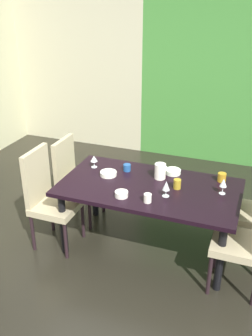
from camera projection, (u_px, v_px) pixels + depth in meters
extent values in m
cube|color=black|center=(93.00, 262.00, 3.74)|extent=(5.59, 5.94, 0.02)
cube|color=beige|center=(75.00, 64.00, 6.14)|extent=(2.34, 0.10, 2.71)
cube|color=black|center=(149.00, 188.00, 3.66)|extent=(1.75, 0.95, 0.04)
cylinder|color=black|center=(95.00, 189.00, 4.37)|extent=(0.07, 0.07, 0.68)
cylinder|color=black|center=(230.00, 214.00, 3.89)|extent=(0.07, 0.07, 0.68)
cylinder|color=black|center=(63.00, 223.00, 3.74)|extent=(0.07, 0.07, 0.68)
cylinder|color=black|center=(220.00, 258.00, 3.25)|extent=(0.07, 0.07, 0.68)
cube|color=tan|center=(243.00, 212.00, 3.71)|extent=(0.44, 0.44, 0.07)
cylinder|color=black|center=(218.00, 239.00, 3.72)|extent=(0.04, 0.04, 0.42)
cylinder|color=black|center=(223.00, 219.00, 4.04)|extent=(0.04, 0.04, 0.42)
cube|color=tan|center=(238.00, 244.00, 3.25)|extent=(0.44, 0.44, 0.07)
cylinder|color=black|center=(209.00, 275.00, 3.25)|extent=(0.04, 0.04, 0.42)
cylinder|color=black|center=(216.00, 249.00, 3.57)|extent=(0.04, 0.04, 0.42)
cube|color=tan|center=(57.00, 207.00, 3.81)|extent=(0.44, 0.44, 0.07)
cube|color=tan|center=(37.00, 177.00, 3.75)|extent=(0.05, 0.42, 0.60)
cylinder|color=black|center=(83.00, 221.00, 4.02)|extent=(0.04, 0.04, 0.42)
cylinder|color=black|center=(66.00, 241.00, 3.70)|extent=(0.04, 0.04, 0.42)
cylinder|color=black|center=(52.00, 214.00, 4.14)|extent=(0.04, 0.04, 0.42)
cylinder|color=black|center=(33.00, 233.00, 3.82)|extent=(0.04, 0.04, 0.42)
cube|color=tan|center=(81.00, 183.00, 4.28)|extent=(0.44, 0.44, 0.07)
cube|color=tan|center=(64.00, 160.00, 4.23)|extent=(0.05, 0.42, 0.51)
cylinder|color=black|center=(103.00, 197.00, 4.48)|extent=(0.04, 0.04, 0.42)
cylinder|color=black|center=(90.00, 213.00, 4.16)|extent=(0.04, 0.04, 0.42)
cylinder|color=black|center=(75.00, 191.00, 4.60)|extent=(0.04, 0.04, 0.42)
cylinder|color=black|center=(60.00, 206.00, 4.28)|extent=(0.04, 0.04, 0.42)
cylinder|color=silver|center=(222.00, 193.00, 3.51)|extent=(0.06, 0.06, 0.00)
cylinder|color=silver|center=(223.00, 190.00, 3.49)|extent=(0.01, 0.01, 0.07)
cone|color=silver|center=(223.00, 183.00, 3.46)|extent=(0.07, 0.07, 0.08)
cylinder|color=silver|center=(166.00, 196.00, 3.46)|extent=(0.07, 0.07, 0.00)
cylinder|color=silver|center=(166.00, 193.00, 3.45)|extent=(0.01, 0.01, 0.06)
cone|color=silver|center=(166.00, 186.00, 3.42)|extent=(0.07, 0.07, 0.09)
cylinder|color=silver|center=(94.00, 167.00, 4.03)|extent=(0.06, 0.06, 0.00)
cylinder|color=silver|center=(94.00, 164.00, 4.02)|extent=(0.01, 0.01, 0.07)
cone|color=silver|center=(94.00, 159.00, 3.99)|extent=(0.07, 0.07, 0.06)
cylinder|color=white|center=(121.00, 194.00, 3.45)|extent=(0.12, 0.12, 0.05)
cylinder|color=white|center=(108.00, 174.00, 3.84)|extent=(0.17, 0.17, 0.04)
cylinder|color=white|center=(173.00, 172.00, 3.88)|extent=(0.16, 0.16, 0.05)
cylinder|color=silver|center=(148.00, 198.00, 3.35)|extent=(0.07, 0.07, 0.08)
cylinder|color=#B6861F|center=(222.00, 177.00, 3.71)|extent=(0.08, 0.08, 0.09)
cylinder|color=#215091|center=(127.00, 168.00, 3.94)|extent=(0.08, 0.08, 0.07)
cylinder|color=#AB8D24|center=(177.00, 184.00, 3.58)|extent=(0.07, 0.07, 0.10)
cylinder|color=white|center=(160.00, 171.00, 3.76)|extent=(0.11, 0.11, 0.16)
cone|color=white|center=(165.00, 166.00, 3.72)|extent=(0.04, 0.04, 0.03)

